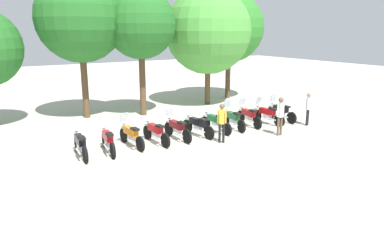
% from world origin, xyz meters
% --- Properties ---
extents(ground_plane, '(80.00, 80.00, 0.00)m').
position_xyz_m(ground_plane, '(0.00, 0.00, 0.00)').
color(ground_plane, '#BCB7A8').
extents(motorcycle_0, '(0.62, 2.19, 0.99)m').
position_xyz_m(motorcycle_0, '(-5.42, 0.03, 0.50)').
color(motorcycle_0, black).
rests_on(motorcycle_0, ground_plane).
extents(motorcycle_1, '(0.64, 2.19, 0.99)m').
position_xyz_m(motorcycle_1, '(-4.34, -0.05, 0.50)').
color(motorcycle_1, black).
rests_on(motorcycle_1, ground_plane).
extents(motorcycle_2, '(0.62, 2.19, 1.37)m').
position_xyz_m(motorcycle_2, '(-3.26, 0.16, 0.52)').
color(motorcycle_2, black).
rests_on(motorcycle_2, ground_plane).
extents(motorcycle_3, '(0.62, 2.19, 0.99)m').
position_xyz_m(motorcycle_3, '(-2.17, 0.01, 0.50)').
color(motorcycle_3, black).
rests_on(motorcycle_3, ground_plane).
extents(motorcycle_4, '(0.62, 2.19, 1.37)m').
position_xyz_m(motorcycle_4, '(-1.09, 0.04, 0.52)').
color(motorcycle_4, black).
rests_on(motorcycle_4, ground_plane).
extents(motorcycle_5, '(0.62, 2.18, 0.99)m').
position_xyz_m(motorcycle_5, '(-0.01, 0.01, 0.50)').
color(motorcycle_5, black).
rests_on(motorcycle_5, ground_plane).
extents(motorcycle_6, '(0.62, 2.19, 0.99)m').
position_xyz_m(motorcycle_6, '(1.08, 0.09, 0.50)').
color(motorcycle_6, black).
rests_on(motorcycle_6, ground_plane).
extents(motorcycle_7, '(0.66, 2.19, 1.37)m').
position_xyz_m(motorcycle_7, '(2.17, 0.12, 0.52)').
color(motorcycle_7, black).
rests_on(motorcycle_7, ground_plane).
extents(motorcycle_8, '(0.66, 2.19, 1.37)m').
position_xyz_m(motorcycle_8, '(3.26, 0.19, 0.52)').
color(motorcycle_8, black).
rests_on(motorcycle_8, ground_plane).
extents(motorcycle_9, '(0.62, 2.19, 1.37)m').
position_xyz_m(motorcycle_9, '(4.33, -0.05, 0.52)').
color(motorcycle_9, black).
rests_on(motorcycle_9, ground_plane).
extents(motorcycle_10, '(0.62, 2.19, 1.37)m').
position_xyz_m(motorcycle_10, '(5.42, 0.04, 0.52)').
color(motorcycle_10, black).
rests_on(motorcycle_10, ground_plane).
extents(person_0, '(0.39, 0.30, 1.72)m').
position_xyz_m(person_0, '(5.90, -1.40, 1.01)').
color(person_0, black).
rests_on(person_0, ground_plane).
extents(person_1, '(0.37, 0.33, 1.76)m').
position_xyz_m(person_1, '(0.33, -1.44, 1.04)').
color(person_1, black).
rests_on(person_1, ground_plane).
extents(person_2, '(0.41, 0.27, 1.83)m').
position_xyz_m(person_2, '(3.32, -1.98, 1.09)').
color(person_2, brown).
rests_on(person_2, ground_plane).
extents(tree_1, '(4.76, 4.76, 7.86)m').
position_xyz_m(tree_1, '(-3.42, 6.38, 5.46)').
color(tree_1, brown).
rests_on(tree_1, ground_plane).
extents(tree_2, '(3.91, 3.91, 7.15)m').
position_xyz_m(tree_2, '(-0.42, 5.26, 5.16)').
color(tree_2, brown).
rests_on(tree_2, ground_plane).
extents(tree_3, '(5.56, 5.56, 7.58)m').
position_xyz_m(tree_3, '(4.56, 5.92, 4.79)').
color(tree_3, brown).
rests_on(tree_3, ground_plane).
extents(tree_4, '(4.92, 4.92, 7.48)m').
position_xyz_m(tree_4, '(7.07, 7.00, 5.01)').
color(tree_4, brown).
rests_on(tree_4, ground_plane).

